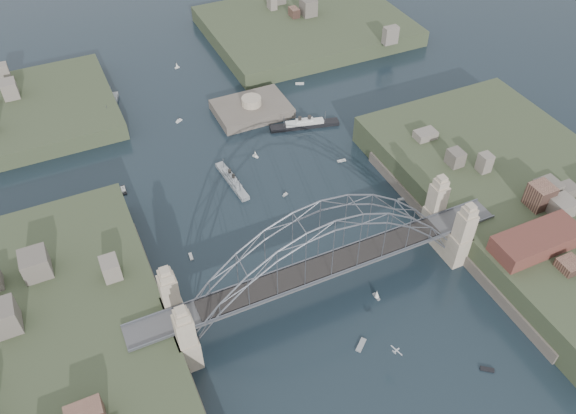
{
  "coord_description": "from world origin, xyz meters",
  "views": [
    {
      "loc": [
        -39.68,
        -67.45,
        99.68
      ],
      "look_at": [
        0.0,
        18.0,
        10.0
      ],
      "focal_mm": 35.72,
      "sensor_mm": 36.0,
      "label": 1
    }
  ],
  "objects_px": {
    "bridge": "(325,254)",
    "naval_cruiser_far": "(111,109)",
    "fort_island": "(252,114)",
    "ocean_liner": "(305,125)",
    "wharf_shed": "(537,241)",
    "naval_cruiser_near": "(232,180)"
  },
  "relations": [
    {
      "from": "naval_cruiser_far",
      "to": "fort_island",
      "type": "bearing_deg",
      "value": -25.92
    },
    {
      "from": "naval_cruiser_near",
      "to": "naval_cruiser_far",
      "type": "bearing_deg",
      "value": 114.93
    },
    {
      "from": "bridge",
      "to": "ocean_liner",
      "type": "distance_m",
      "value": 62.47
    },
    {
      "from": "wharf_shed",
      "to": "ocean_liner",
      "type": "height_order",
      "value": "wharf_shed"
    },
    {
      "from": "naval_cruiser_far",
      "to": "ocean_liner",
      "type": "relative_size",
      "value": 0.87
    },
    {
      "from": "naval_cruiser_far",
      "to": "naval_cruiser_near",
      "type": "bearing_deg",
      "value": -65.07
    },
    {
      "from": "naval_cruiser_near",
      "to": "naval_cruiser_far",
      "type": "height_order",
      "value": "naval_cruiser_far"
    },
    {
      "from": "wharf_shed",
      "to": "ocean_liner",
      "type": "xyz_separation_m",
      "value": [
        -20.61,
        70.77,
        -9.22
      ]
    },
    {
      "from": "bridge",
      "to": "fort_island",
      "type": "distance_m",
      "value": 72.14
    },
    {
      "from": "fort_island",
      "to": "naval_cruiser_far",
      "type": "xyz_separation_m",
      "value": [
        -38.67,
        18.8,
        1.29
      ]
    },
    {
      "from": "naval_cruiser_far",
      "to": "ocean_liner",
      "type": "bearing_deg",
      "value": -32.61
    },
    {
      "from": "fort_island",
      "to": "naval_cruiser_far",
      "type": "height_order",
      "value": "naval_cruiser_far"
    },
    {
      "from": "fort_island",
      "to": "naval_cruiser_far",
      "type": "distance_m",
      "value": 43.02
    },
    {
      "from": "bridge",
      "to": "wharf_shed",
      "type": "distance_m",
      "value": 46.23
    },
    {
      "from": "naval_cruiser_near",
      "to": "naval_cruiser_far",
      "type": "distance_m",
      "value": 51.33
    },
    {
      "from": "wharf_shed",
      "to": "ocean_liner",
      "type": "bearing_deg",
      "value": 106.24
    },
    {
      "from": "ocean_liner",
      "to": "fort_island",
      "type": "bearing_deg",
      "value": 130.71
    },
    {
      "from": "bridge",
      "to": "naval_cruiser_far",
      "type": "bearing_deg",
      "value": 106.72
    },
    {
      "from": "naval_cruiser_near",
      "to": "ocean_liner",
      "type": "bearing_deg",
      "value": 27.05
    },
    {
      "from": "fort_island",
      "to": "ocean_liner",
      "type": "distance_m",
      "value": 17.49
    },
    {
      "from": "bridge",
      "to": "ocean_liner",
      "type": "bearing_deg",
      "value": 67.61
    },
    {
      "from": "bridge",
      "to": "naval_cruiser_far",
      "type": "height_order",
      "value": "bridge"
    }
  ]
}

